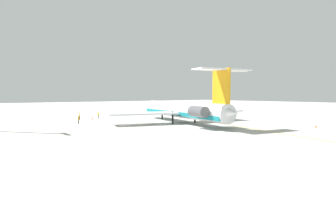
% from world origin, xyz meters
% --- Properties ---
extents(ground, '(380.17, 380.17, 0.00)m').
position_xyz_m(ground, '(0.00, 0.00, 0.00)').
color(ground, '#B7B5AD').
extents(main_jetliner, '(39.07, 34.77, 11.44)m').
position_xyz_m(main_jetliner, '(-4.98, 10.52, 3.12)').
color(main_jetliner, silver).
rests_on(main_jetliner, ground).
extents(ground_crew_near_nose, '(0.29, 0.45, 1.81)m').
position_xyz_m(ground_crew_near_nose, '(6.68, -12.74, 1.14)').
color(ground_crew_near_nose, black).
rests_on(ground_crew_near_nose, ground).
extents(ground_crew_near_tail, '(0.27, 0.36, 1.65)m').
position_xyz_m(ground_crew_near_tail, '(19.05, 26.17, 1.05)').
color(ground_crew_near_tail, black).
rests_on(ground_crew_near_tail, ground).
extents(ground_crew_portside, '(0.42, 0.28, 1.76)m').
position_xyz_m(ground_crew_portside, '(8.63, 30.23, 1.12)').
color(ground_crew_portside, black).
rests_on(ground_crew_portside, ground).
extents(ground_crew_starboard, '(0.28, 0.44, 1.78)m').
position_xyz_m(ground_crew_starboard, '(19.22, 20.83, 1.13)').
color(ground_crew_starboard, black).
rests_on(ground_crew_starboard, ground).
extents(safety_cone_nose, '(0.40, 0.40, 0.55)m').
position_xyz_m(safety_cone_nose, '(16.95, 23.43, 0.28)').
color(safety_cone_nose, '#EA590F').
rests_on(safety_cone_nose, ground).
extents(safety_cone_wingtip, '(0.40, 0.40, 0.55)m').
position_xyz_m(safety_cone_wingtip, '(14.47, -7.78, 0.28)').
color(safety_cone_wingtip, '#EA590F').
rests_on(safety_cone_wingtip, ground).
extents(safety_cone_tail, '(0.40, 0.40, 0.55)m').
position_xyz_m(safety_cone_tail, '(-27.55, -5.05, 0.28)').
color(safety_cone_tail, '#EA590F').
rests_on(safety_cone_tail, ground).
extents(taxiway_centreline, '(71.54, 17.94, 0.01)m').
position_xyz_m(taxiway_centreline, '(-3.90, 2.64, 0.00)').
color(taxiway_centreline, gold).
rests_on(taxiway_centreline, ground).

